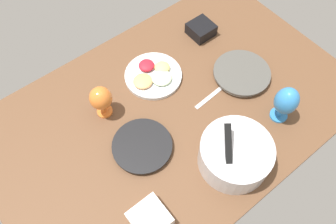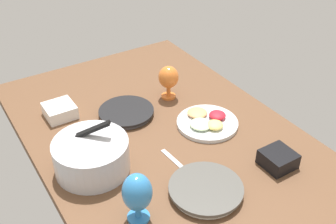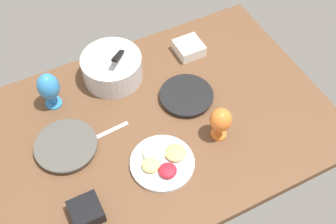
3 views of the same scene
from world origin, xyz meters
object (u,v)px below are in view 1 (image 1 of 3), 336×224
Objects in this scene: fruit_platter at (153,75)px; square_bowl_black at (201,29)px; dinner_plate_left at (242,74)px; hurricane_glass_blue at (286,102)px; square_bowl_white at (150,218)px; dinner_plate_right at (142,146)px; mixing_bowl at (235,154)px; hurricane_glass_orange at (101,99)px.

square_bowl_black reaches higher than fruit_platter.
dinner_plate_left is 27.55cm from hurricane_glass_blue.
dinner_plate_left is 1.40× the size of hurricane_glass_blue.
square_bowl_black is 95.87cm from square_bowl_white.
dinner_plate_left is 58.13cm from dinner_plate_right.
mixing_bowl is 2.41× the size of square_bowl_black.
square_bowl_white is at bearing -2.59° from mixing_bowl.
dinner_plate_left is at bearing 142.69° from fruit_platter.
dinner_plate_left is 1.62× the size of hurricane_glass_orange.
square_bowl_black reaches higher than dinner_plate_left.
square_bowl_white is (73.16, 26.66, 1.60)cm from dinner_plate_left.
hurricane_glass_orange is at bearing 4.07° from fruit_platter.
dinner_plate_left is 1.00× the size of fruit_platter.
square_bowl_white is (75.88, 58.59, -0.17)cm from square_bowl_black.
fruit_platter is at bearing -59.22° from hurricane_glass_blue.
fruit_platter is (-25.39, -26.18, 0.21)cm from dinner_plate_right.
hurricane_glass_orange is at bearing -83.52° from dinner_plate_right.
mixing_bowl reaches higher than dinner_plate_right.
hurricane_glass_orange reaches higher than dinner_plate_right.
dinner_plate_left is 65.62cm from hurricane_glass_orange.
hurricane_glass_orange is 64.59cm from square_bowl_black.
hurricane_glass_blue is 1.16× the size of hurricane_glass_orange.
mixing_bowl reaches higher than dinner_plate_left.
fruit_platter is at bearing -90.41° from mixing_bowl.
hurricane_glass_blue is (-55.49, 24.36, 10.02)cm from dinner_plate_right.
hurricane_glass_orange is at bearing -20.65° from dinner_plate_left.
fruit_platter reaches higher than dinner_plate_left.
mixing_bowl is at bearing 177.41° from square_bowl_white.
dinner_plate_right is 1.52× the size of hurricane_glass_orange.
square_bowl_white reaches higher than fruit_platter.
square_bowl_black is (-2.72, -31.93, 1.77)cm from dinner_plate_left.
dinner_plate_right is 1.31× the size of hurricane_glass_blue.
hurricane_glass_blue is at bearing 140.19° from hurricane_glass_orange.
mixing_bowl is 40.26cm from square_bowl_white.
hurricane_glass_orange is (27.75, -51.40, 3.52)cm from mixing_bowl.
fruit_platter is (32.72, -24.94, -0.01)cm from dinner_plate_left.
fruit_platter is (-0.38, -53.41, -5.23)cm from mixing_bowl.
dinner_plate_right is 1.94× the size of square_bowl_white.
hurricane_glass_orange is 51.59cm from square_bowl_white.
square_bowl_black is at bearing -94.87° from dinner_plate_left.
square_bowl_white is (40.06, -1.81, -3.62)cm from mixing_bowl.
mixing_bowl is 1.06× the size of fruit_platter.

